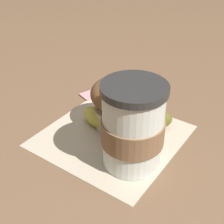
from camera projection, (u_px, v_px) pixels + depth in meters
The scene contains 6 objects.
ground_plane at pixel (112, 136), 0.52m from camera, with size 3.00×3.00×0.00m, color brown.
paper_napkin at pixel (112, 136), 0.52m from camera, with size 0.21×0.21×0.00m, color beige.
coffee_cup at pixel (133, 127), 0.43m from camera, with size 0.09×0.09×0.13m.
muffin at pixel (116, 101), 0.52m from camera, with size 0.08×0.08×0.09m.
banana at pixel (125, 121), 0.53m from camera, with size 0.15×0.10×0.03m.
sugar_packet at pixel (93, 93), 0.64m from camera, with size 0.05×0.03×0.01m, color pink.
Camera 1 is at (-0.22, 0.35, 0.32)m, focal length 50.00 mm.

